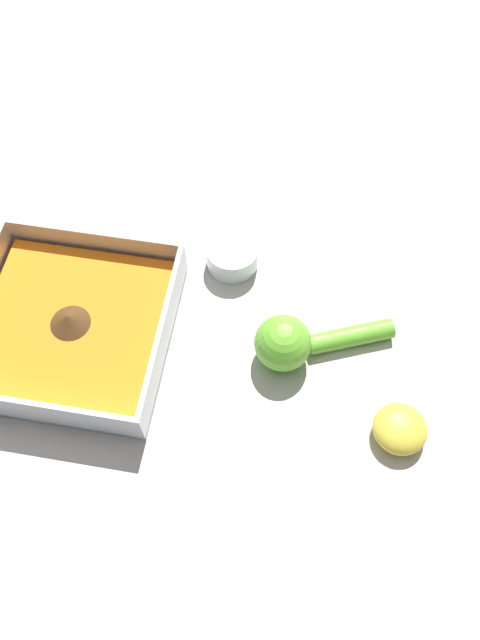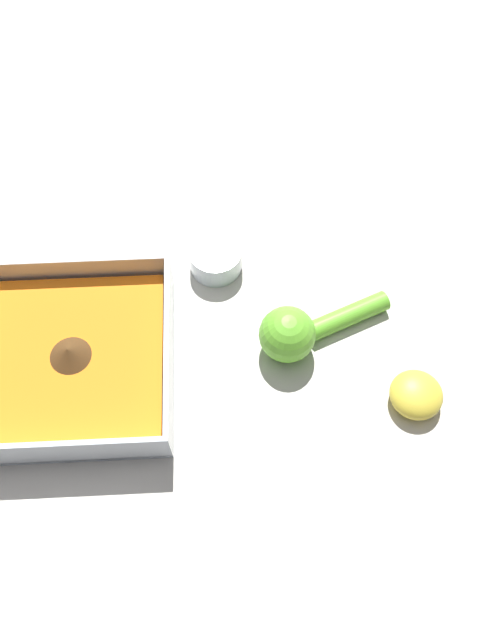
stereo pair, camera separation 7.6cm
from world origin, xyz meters
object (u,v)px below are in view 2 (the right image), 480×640
Objects in this scene: lemon_half at (416,395)px; square_dish at (74,361)px; spice_bowl at (216,259)px; lemon_squeezer at (298,331)px.

square_dish is at bearing 81.30° from lemon_half.
square_dish reaches higher than spice_bowl.
lemon_half is (-0.06, -0.41, -0.00)m from square_dish.
square_dish is at bearing -17.81° from lemon_squeezer.
lemon_squeezer is at bearing -140.80° from spice_bowl.
lemon_squeezer is (-0.12, -0.10, 0.01)m from spice_bowl.
lemon_squeezer is at bearing 57.80° from lemon_half.
lemon_squeezer is at bearing -85.49° from square_dish.
spice_bowl is (0.14, -0.18, -0.00)m from square_dish.
lemon_half is at bearing -98.70° from square_dish.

